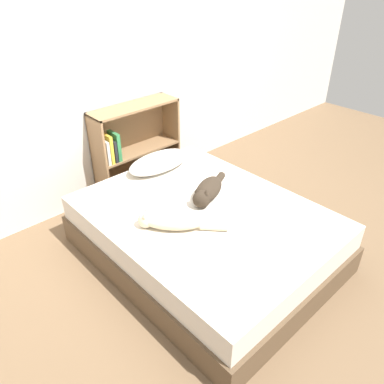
# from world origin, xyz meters

# --- Properties ---
(ground_plane) EXTENTS (8.00, 8.00, 0.00)m
(ground_plane) POSITION_xyz_m (0.00, 0.00, 0.00)
(ground_plane) COLOR brown
(wall_back) EXTENTS (8.00, 0.06, 2.50)m
(wall_back) POSITION_xyz_m (0.00, 1.31, 1.25)
(wall_back) COLOR silver
(wall_back) RESTS_ON ground_plane
(bed) EXTENTS (1.41, 1.83, 0.41)m
(bed) POSITION_xyz_m (0.00, 0.00, 0.20)
(bed) COLOR brown
(bed) RESTS_ON ground_plane
(pillow) EXTENTS (0.60, 0.30, 0.13)m
(pillow) POSITION_xyz_m (0.16, 0.73, 0.48)
(pillow) COLOR white
(pillow) RESTS_ON bed
(cat_light) EXTENTS (0.47, 0.50, 0.14)m
(cat_light) POSITION_xyz_m (-0.31, 0.02, 0.47)
(cat_light) COLOR beige
(cat_light) RESTS_ON bed
(cat_dark) EXTENTS (0.50, 0.30, 0.15)m
(cat_dark) POSITION_xyz_m (0.14, 0.11, 0.48)
(cat_dark) COLOR #33281E
(cat_dark) RESTS_ON bed
(bookshelf) EXTENTS (0.84, 0.26, 0.87)m
(bookshelf) POSITION_xyz_m (0.19, 1.18, 0.45)
(bookshelf) COLOR #8E6B47
(bookshelf) RESTS_ON ground_plane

